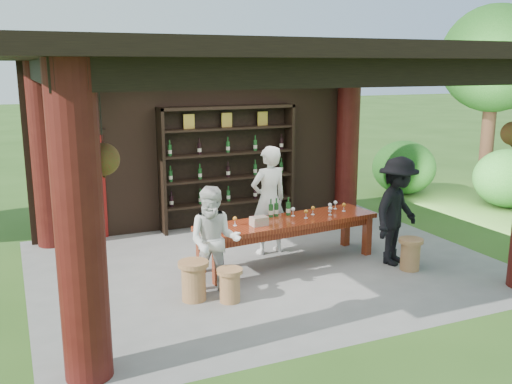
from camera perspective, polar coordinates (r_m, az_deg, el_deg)
name	(u,v)px	position (r m, az deg, el deg)	size (l,w,h in m)	color
ground	(266,264)	(9.51, 0.97, -7.26)	(90.00, 90.00, 0.00)	#2D5119
pavilion	(255,133)	(9.40, -0.14, 5.87)	(7.50, 6.00, 3.60)	slate
wine_shelf	(228,167)	(11.49, -2.81, 2.53)	(2.78, 0.42, 2.45)	black
tasting_table	(288,226)	(9.42, 3.21, -3.46)	(3.17, 1.10, 0.75)	#5A190C
stool_near_left	(230,284)	(8.02, -2.63, -9.21)	(0.36, 0.36, 0.48)	#99683D
stool_near_right	(410,253)	(9.53, 15.17, -5.94)	(0.39, 0.39, 0.52)	#99683D
stool_far_left	(194,280)	(8.09, -6.25, -8.71)	(0.43, 0.43, 0.57)	#99683D
host	(269,200)	(9.85, 1.28, -0.82)	(0.69, 0.45, 1.89)	white
guest_woman	(214,241)	(8.10, -4.19, -4.95)	(0.77, 0.60, 1.58)	silver
guest_man	(397,211)	(9.60, 13.94, -1.86)	(1.16, 0.67, 1.79)	black
table_bottles	(279,207)	(9.54, 2.27, -1.52)	(0.41, 0.10, 0.31)	#194C1E
table_glasses	(312,211)	(9.67, 5.60, -1.87)	(2.13, 0.42, 0.15)	silver
napkin_basket	(259,221)	(9.01, 0.30, -2.92)	(0.26, 0.18, 0.14)	#BF6672
shrubs	(314,219)	(10.11, 5.83, -2.74)	(15.37, 7.27, 1.36)	#194C14
trees	(391,58)	(11.69, 13.38, 12.92)	(20.30, 10.63, 4.80)	#3F2819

